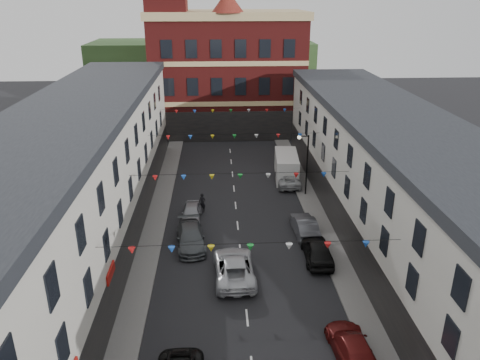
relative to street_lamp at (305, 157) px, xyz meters
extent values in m
plane|color=black|center=(-6.55, -14.00, -3.90)|extent=(160.00, 160.00, 0.00)
cube|color=#605E5B|center=(-13.45, -12.00, -3.83)|extent=(1.80, 64.00, 0.15)
cube|color=#605E5B|center=(0.35, -12.00, -3.83)|extent=(1.80, 64.00, 0.15)
cube|color=beige|center=(-18.35, -13.00, 1.10)|extent=(8.00, 56.00, 10.00)
cube|color=black|center=(-18.35, -13.00, 6.45)|extent=(8.40, 56.00, 0.70)
cube|color=black|center=(-14.30, -13.00, -2.30)|extent=(0.12, 56.00, 3.20)
cube|color=beige|center=(5.25, -13.00, 0.60)|extent=(8.00, 56.00, 9.00)
cube|color=black|center=(5.25, -13.00, 5.45)|extent=(8.40, 56.00, 0.70)
cube|color=black|center=(1.20, -13.00, -2.30)|extent=(0.12, 56.00, 3.20)
cube|color=maroon|center=(-6.55, 24.00, 3.60)|extent=(20.00, 12.00, 15.00)
cube|color=tan|center=(-6.55, 24.00, 11.60)|extent=(20.60, 12.60, 1.00)
cone|color=maroon|center=(-6.55, 19.00, 13.30)|extent=(4.00, 4.00, 2.60)
cube|color=maroon|center=(-14.05, 21.00, 8.10)|extent=(5.00, 5.00, 24.00)
cube|color=#2D4922|center=(-10.55, 48.00, 1.10)|extent=(40.00, 14.00, 10.00)
cylinder|color=black|center=(0.25, 0.00, -0.90)|extent=(0.14, 0.14, 6.00)
cylinder|color=black|center=(-0.15, 0.00, 2.00)|extent=(0.90, 0.10, 0.10)
sphere|color=beige|center=(-0.60, 0.00, 1.90)|extent=(0.36, 0.36, 0.36)
imported|color=#484D51|center=(-10.29, -9.21, -3.16)|extent=(2.64, 5.33, 1.49)
imported|color=#97989F|center=(-10.43, -4.66, -3.23)|extent=(1.69, 3.98, 1.34)
imported|color=#611413|center=(-1.24, -21.59, -3.21)|extent=(2.23, 4.91, 1.39)
imported|color=black|center=(-1.05, -11.72, -3.10)|extent=(2.05, 4.79, 1.61)
imported|color=#4A4C52|center=(-1.28, -7.77, -3.15)|extent=(1.82, 4.67, 1.51)
imported|color=#A2A3A7|center=(-1.05, 2.77, -3.22)|extent=(2.36, 4.98, 1.37)
imported|color=#BABCC2|center=(-7.15, -13.63, -3.11)|extent=(2.87, 5.85, 1.60)
cube|color=silver|center=(-0.95, 4.70, -2.62)|extent=(2.69, 5.95, 2.56)
imported|color=black|center=(-9.55, -3.18, -3.04)|extent=(0.73, 0.59, 1.74)
camera|label=1|loc=(-8.15, -40.85, 14.11)|focal=35.00mm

